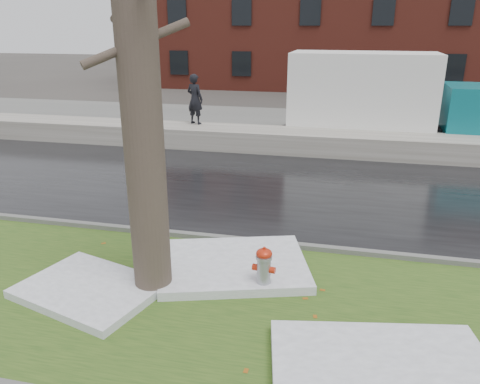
% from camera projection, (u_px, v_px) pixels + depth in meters
% --- Properties ---
extents(ground, '(120.00, 120.00, 0.00)m').
position_uv_depth(ground, '(201.00, 264.00, 8.81)').
color(ground, '#47423D').
rests_on(ground, ground).
extents(verge, '(60.00, 4.50, 0.04)m').
position_uv_depth(verge, '(178.00, 299.00, 7.65)').
color(verge, '#264717').
rests_on(verge, ground).
extents(road, '(60.00, 7.00, 0.03)m').
position_uv_depth(road, '(249.00, 187.00, 12.93)').
color(road, black).
rests_on(road, ground).
extents(parking_lot, '(60.00, 9.00, 0.03)m').
position_uv_depth(parking_lot, '(288.00, 126.00, 20.73)').
color(parking_lot, slate).
rests_on(parking_lot, ground).
extents(curb, '(60.00, 0.15, 0.14)m').
position_uv_depth(curb, '(215.00, 238.00, 9.70)').
color(curb, slate).
rests_on(curb, ground).
extents(snowbank, '(60.00, 1.60, 0.75)m').
position_uv_depth(snowbank, '(273.00, 140.00, 16.67)').
color(snowbank, '#B4AEA4').
rests_on(snowbank, ground).
extents(brick_building, '(26.00, 12.00, 10.00)m').
position_uv_depth(brick_building, '(348.00, 14.00, 34.23)').
color(brick_building, maroon).
rests_on(brick_building, ground).
extents(bg_tree_left, '(1.40, 1.62, 6.50)m').
position_uv_depth(bg_tree_left, '(124.00, 40.00, 30.39)').
color(bg_tree_left, brown).
rests_on(bg_tree_left, ground).
extents(bg_tree_center, '(1.40, 1.62, 6.50)m').
position_uv_depth(bg_tree_center, '(229.00, 39.00, 32.80)').
color(bg_tree_center, brown).
rests_on(bg_tree_center, ground).
extents(fire_hydrant, '(0.40, 0.35, 0.81)m').
position_uv_depth(fire_hydrant, '(264.00, 268.00, 7.71)').
color(fire_hydrant, '#9A9CA1').
rests_on(fire_hydrant, verge).
extents(tree, '(1.43, 1.64, 7.72)m').
position_uv_depth(tree, '(137.00, 49.00, 6.60)').
color(tree, brown).
rests_on(tree, verge).
extents(box_truck, '(10.00, 2.53, 3.33)m').
position_uv_depth(box_truck, '(391.00, 97.00, 17.05)').
color(box_truck, black).
rests_on(box_truck, ground).
extents(worker, '(0.78, 0.65, 1.83)m').
position_uv_depth(worker, '(195.00, 99.00, 17.23)').
color(worker, black).
rests_on(worker, snowbank).
extents(snow_patch_near, '(3.07, 2.67, 0.16)m').
position_uv_depth(snow_patch_near, '(234.00, 265.00, 8.53)').
color(snow_patch_near, white).
rests_on(snow_patch_near, verge).
extents(snow_patch_far, '(2.56, 2.15, 0.14)m').
position_uv_depth(snow_patch_far, '(89.00, 289.00, 7.77)').
color(snow_patch_far, white).
rests_on(snow_patch_far, verge).
extents(snow_patch_side, '(3.08, 2.28, 0.18)m').
position_uv_depth(snow_patch_side, '(383.00, 371.00, 5.90)').
color(snow_patch_side, white).
rests_on(snow_patch_side, verge).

